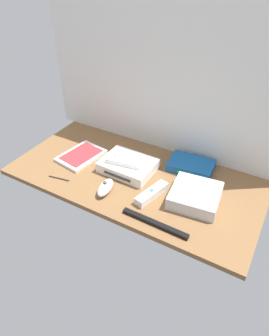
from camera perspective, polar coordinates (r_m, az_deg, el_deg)
ground_plane at (r=122.90cm, az=-0.00°, el=-1.86°), size 100.00×48.00×2.00cm
back_wall at (r=125.65cm, az=5.81°, el=16.27°), size 110.00×1.20×64.00cm
game_console at (r=124.11cm, az=-1.21°, el=0.44°), size 21.27×16.78×4.40cm
mini_computer at (r=111.64cm, az=11.26°, el=-5.05°), size 18.91×18.91×5.30cm
game_case at (r=134.21cm, az=-9.99°, el=2.22°), size 16.34×20.85×1.56cm
network_router at (r=127.19cm, az=10.51°, el=0.48°), size 18.88×13.38×3.40cm
remote_wand at (r=112.13cm, az=3.22°, el=-4.79°), size 7.11×15.23×3.40cm
remote_nunchuk at (r=114.20cm, az=-5.45°, el=-3.65°), size 5.85×10.55×5.10cm
remote_classic_pad at (r=122.32cm, az=-1.71°, el=1.67°), size 15.56×10.35×2.40cm
sensor_bar at (r=102.90cm, az=3.80°, el=-10.25°), size 24.03×2.24×1.40cm
stylus_pen at (r=124.38cm, az=-13.94°, el=-1.82°), size 8.98×2.27×0.70cm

